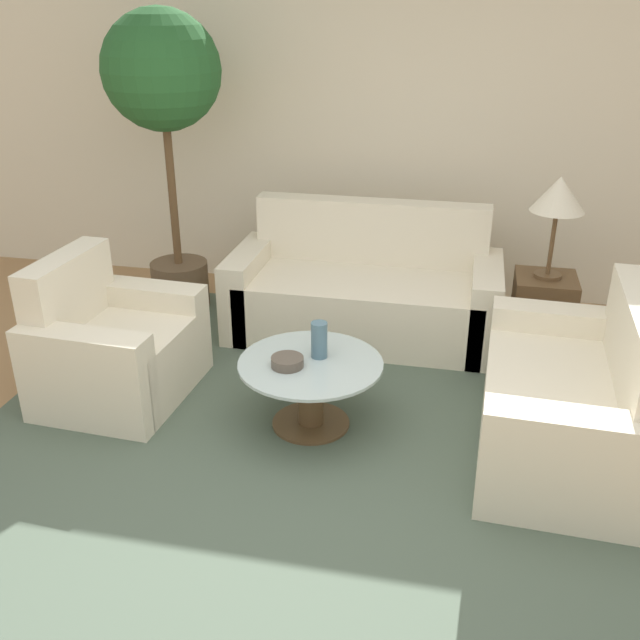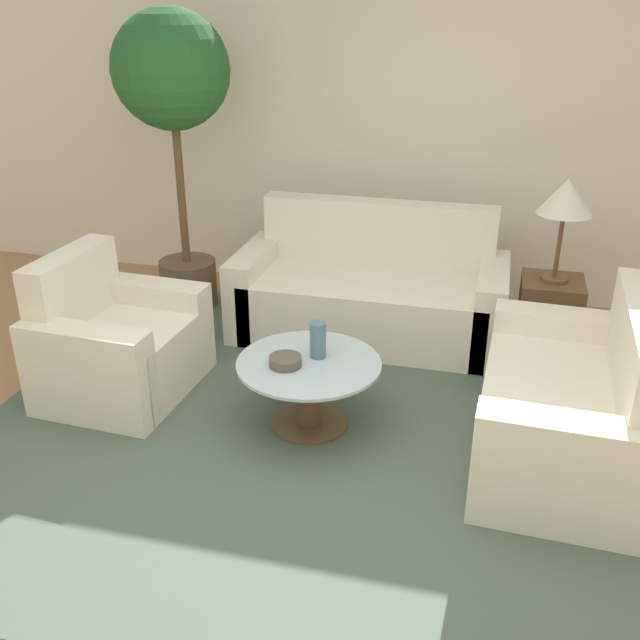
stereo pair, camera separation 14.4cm
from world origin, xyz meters
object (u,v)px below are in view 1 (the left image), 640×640
object	(u,v)px
coffee_table	(311,385)
potted_plant	(164,97)
bowl	(287,362)
sofa_main	(365,293)
table_lamp	(559,197)
vase	(319,340)
loveseat	(577,405)
armchair	(111,350)

from	to	relation	value
coffee_table	potted_plant	bearing A→B (deg)	133.54
potted_plant	bowl	size ratio (longest dim) A/B	12.22
sofa_main	bowl	world-z (taller)	sofa_main
table_lamp	bowl	size ratio (longest dim) A/B	3.79
coffee_table	sofa_main	bearing A→B (deg)	85.67
table_lamp	potted_plant	size ratio (longest dim) A/B	0.31
table_lamp	vase	bearing A→B (deg)	-137.15
sofa_main	table_lamp	xyz separation A→B (m)	(1.23, -0.05, 0.79)
sofa_main	bowl	bearing A→B (deg)	-98.66
sofa_main	coffee_table	xyz separation A→B (m)	(-0.10, -1.33, -0.03)
sofa_main	table_lamp	distance (m)	1.46
coffee_table	bowl	size ratio (longest dim) A/B	4.50
loveseat	armchair	bearing A→B (deg)	-89.26
bowl	loveseat	bearing A→B (deg)	3.99
coffee_table	potted_plant	size ratio (longest dim) A/B	0.37
loveseat	vase	size ratio (longest dim) A/B	6.82
armchair	table_lamp	world-z (taller)	table_lamp
table_lamp	potted_plant	xyz separation A→B (m)	(-2.71, 0.17, 0.52)
armchair	table_lamp	bearing A→B (deg)	-62.70
coffee_table	bowl	world-z (taller)	bowl
loveseat	coffee_table	xyz separation A→B (m)	(-1.43, -0.03, -0.03)
sofa_main	vase	bearing A→B (deg)	-93.08
armchair	coffee_table	xyz separation A→B (m)	(1.27, -0.11, -0.03)
potted_plant	vase	world-z (taller)	potted_plant
armchair	loveseat	size ratio (longest dim) A/B	0.69
loveseat	bowl	world-z (taller)	loveseat
sofa_main	table_lamp	world-z (taller)	table_lamp
sofa_main	armchair	bearing A→B (deg)	-138.41
potted_plant	loveseat	bearing A→B (deg)	-26.75
coffee_table	table_lamp	bearing A→B (deg)	43.83
table_lamp	vase	world-z (taller)	table_lamp
armchair	bowl	bearing A→B (deg)	-95.92
coffee_table	table_lamp	size ratio (longest dim) A/B	1.19
loveseat	potted_plant	bearing A→B (deg)	-114.39
coffee_table	table_lamp	world-z (taller)	table_lamp
table_lamp	potted_plant	distance (m)	2.77
sofa_main	potted_plant	distance (m)	1.97
table_lamp	loveseat	bearing A→B (deg)	-85.68
sofa_main	armchair	world-z (taller)	sofa_main
coffee_table	vase	size ratio (longest dim) A/B	3.87
coffee_table	vase	bearing A→B (deg)	65.89
potted_plant	armchair	bearing A→B (deg)	-85.49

